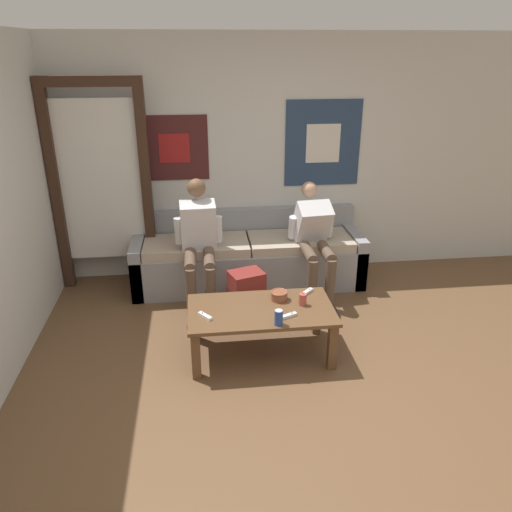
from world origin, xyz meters
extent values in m
plane|color=brown|center=(0.00, 0.00, 0.00)|extent=(18.00, 18.00, 0.00)
cube|color=silver|center=(0.00, 2.40, 1.27)|extent=(10.00, 0.05, 2.55)
cube|color=#471E1E|center=(-0.88, 2.37, 1.42)|extent=(0.71, 0.01, 0.67)
cube|color=maroon|center=(-0.88, 2.36, 1.42)|extent=(0.32, 0.01, 0.30)
cube|color=navy|center=(0.71, 2.37, 1.44)|extent=(0.82, 0.01, 0.91)
cube|color=silver|center=(0.71, 2.36, 1.44)|extent=(0.37, 0.01, 0.41)
cube|color=#382319|center=(-2.08, 2.18, 1.02)|extent=(0.10, 0.10, 2.05)
cube|color=#382319|center=(-1.18, 2.18, 1.02)|extent=(0.10, 0.10, 2.05)
cube|color=#382319|center=(-1.63, 2.18, 2.10)|extent=(1.00, 0.10, 0.10)
cube|color=silver|center=(-1.63, 2.20, 1.13)|extent=(0.82, 0.02, 1.64)
cube|color=gray|center=(-0.15, 2.31, 0.38)|extent=(2.44, 0.13, 0.76)
cube|color=gray|center=(-0.15, 1.95, 0.22)|extent=(2.44, 0.60, 0.43)
cube|color=gray|center=(-1.30, 1.95, 0.28)|extent=(0.12, 0.60, 0.55)
cube|color=gray|center=(1.01, 1.95, 0.28)|extent=(0.12, 0.60, 0.55)
cube|color=#B2A38E|center=(-0.70, 1.95, 0.48)|extent=(1.08, 0.56, 0.10)
cube|color=#B2A38E|center=(0.40, 1.95, 0.48)|extent=(1.08, 0.56, 0.10)
cube|color=brown|center=(-0.19, 0.64, 0.41)|extent=(1.19, 0.65, 0.03)
cube|color=brown|center=(-0.73, 0.91, 0.20)|extent=(0.07, 0.07, 0.40)
cube|color=brown|center=(0.35, 0.91, 0.20)|extent=(0.07, 0.07, 0.40)
cube|color=brown|center=(-0.73, 0.37, 0.20)|extent=(0.07, 0.07, 0.40)
cube|color=brown|center=(0.35, 0.37, 0.20)|extent=(0.07, 0.07, 0.40)
cylinder|color=brown|center=(-0.76, 1.48, 0.53)|extent=(0.11, 0.45, 0.11)
cylinder|color=brown|center=(-0.76, 1.26, 0.28)|extent=(0.10, 0.10, 0.51)
cube|color=#232328|center=(-0.76, 1.19, 0.03)|extent=(0.11, 0.25, 0.05)
cylinder|color=brown|center=(-0.58, 1.48, 0.53)|extent=(0.11, 0.45, 0.11)
cylinder|color=brown|center=(-0.58, 1.26, 0.28)|extent=(0.10, 0.10, 0.51)
cube|color=#232328|center=(-0.58, 1.19, 0.03)|extent=(0.11, 0.25, 0.05)
cube|color=silver|center=(-0.67, 1.75, 0.77)|extent=(0.35, 0.31, 0.52)
sphere|color=brown|center=(-0.67, 1.81, 1.14)|extent=(0.18, 0.18, 0.18)
cylinder|color=silver|center=(-0.86, 1.74, 0.73)|extent=(0.08, 0.10, 0.27)
cylinder|color=silver|center=(-0.47, 1.74, 0.73)|extent=(0.08, 0.10, 0.27)
cylinder|color=brown|center=(0.40, 1.51, 0.53)|extent=(0.11, 0.39, 0.11)
cylinder|color=brown|center=(0.40, 1.31, 0.28)|extent=(0.10, 0.10, 0.51)
cube|color=#232328|center=(0.40, 1.24, 0.03)|extent=(0.11, 0.25, 0.05)
cylinder|color=brown|center=(0.58, 1.51, 0.53)|extent=(0.11, 0.39, 0.11)
cylinder|color=brown|center=(0.58, 1.31, 0.28)|extent=(0.10, 0.10, 0.51)
cube|color=#232328|center=(0.58, 1.24, 0.03)|extent=(0.11, 0.25, 0.05)
cube|color=silver|center=(0.49, 1.82, 0.73)|extent=(0.38, 0.45, 0.50)
sphere|color=tan|center=(0.49, 1.99, 1.04)|extent=(0.17, 0.17, 0.17)
cylinder|color=silver|center=(0.29, 1.84, 0.69)|extent=(0.08, 0.14, 0.26)
cylinder|color=silver|center=(0.68, 1.84, 0.69)|extent=(0.08, 0.14, 0.26)
cube|color=maroon|center=(-0.24, 1.31, 0.23)|extent=(0.37, 0.33, 0.45)
cube|color=maroon|center=(-0.20, 1.20, 0.12)|extent=(0.23, 0.15, 0.20)
cylinder|color=brown|center=(-0.01, 0.78, 0.47)|extent=(0.14, 0.14, 0.07)
torus|color=brown|center=(-0.01, 0.78, 0.50)|extent=(0.15, 0.15, 0.02)
cylinder|color=#B24C42|center=(0.16, 0.66, 0.48)|extent=(0.06, 0.06, 0.10)
cylinder|color=black|center=(0.16, 0.66, 0.54)|extent=(0.00, 0.00, 0.01)
cylinder|color=#28479E|center=(-0.08, 0.37, 0.49)|extent=(0.07, 0.07, 0.12)
cylinder|color=silver|center=(-0.08, 0.37, 0.55)|extent=(0.06, 0.06, 0.00)
cube|color=white|center=(-0.64, 0.55, 0.44)|extent=(0.11, 0.13, 0.02)
cylinder|color=#333842|center=(-0.66, 0.58, 0.45)|extent=(0.01, 0.01, 0.00)
cube|color=white|center=(0.25, 0.86, 0.44)|extent=(0.13, 0.13, 0.02)
cylinder|color=#333842|center=(0.27, 0.89, 0.45)|extent=(0.01, 0.01, 0.00)
cube|color=white|center=(0.01, 0.48, 0.44)|extent=(0.15, 0.09, 0.02)
cylinder|color=#333842|center=(0.04, 0.49, 0.45)|extent=(0.01, 0.01, 0.00)
camera|label=1|loc=(-0.65, -2.91, 2.41)|focal=35.00mm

